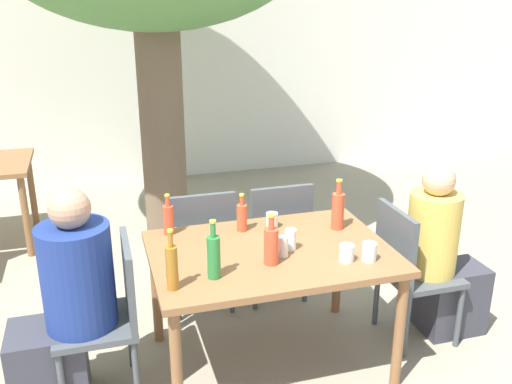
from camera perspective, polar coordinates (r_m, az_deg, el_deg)
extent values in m
plane|color=gray|center=(3.69, 1.38, -16.50)|extent=(30.00, 30.00, 0.00)
cube|color=white|center=(6.77, -8.73, 12.98)|extent=(10.00, 0.08, 2.80)
cylinder|color=brown|center=(5.08, -9.32, 5.93)|extent=(0.38, 0.38, 1.97)
cube|color=brown|center=(3.30, 1.48, -6.11)|extent=(1.38, 0.96, 0.04)
cylinder|color=brown|center=(3.03, -7.92, -17.39)|extent=(0.06, 0.06, 0.72)
cylinder|color=brown|center=(3.39, 14.14, -13.39)|extent=(0.06, 0.06, 0.72)
cylinder|color=brown|center=(3.73, -9.96, -9.75)|extent=(0.06, 0.06, 0.72)
cylinder|color=brown|center=(4.03, 8.17, -7.29)|extent=(0.06, 0.06, 0.72)
cylinder|color=brown|center=(5.18, -22.02, -2.32)|extent=(0.06, 0.06, 0.72)
cylinder|color=brown|center=(5.83, -21.50, 0.17)|extent=(0.06, 0.06, 0.72)
cube|color=#474C51|center=(3.32, -15.82, -12.61)|extent=(0.44, 0.44, 0.04)
cube|color=#474C51|center=(3.20, -12.61, -8.57)|extent=(0.04, 0.44, 0.45)
cylinder|color=#474C51|center=(3.61, -18.65, -14.42)|extent=(0.04, 0.04, 0.43)
cylinder|color=#474C51|center=(3.60, -12.44, -13.85)|extent=(0.04, 0.04, 0.43)
cylinder|color=#474C51|center=(3.29, -11.88, -17.44)|extent=(0.04, 0.04, 0.43)
cube|color=#474C51|center=(3.83, 16.07, -7.95)|extent=(0.44, 0.44, 0.04)
cube|color=#474C51|center=(3.63, 13.75, -5.07)|extent=(0.04, 0.44, 0.45)
cylinder|color=#474C51|center=(3.91, 19.64, -11.69)|extent=(0.04, 0.04, 0.43)
cylinder|color=#474C51|center=(4.18, 16.63, -9.21)|extent=(0.04, 0.04, 0.43)
cylinder|color=#474C51|center=(3.72, 14.75, -12.88)|extent=(0.04, 0.04, 0.43)
cylinder|color=#474C51|center=(4.00, 11.96, -10.16)|extent=(0.04, 0.04, 0.43)
cube|color=#474C51|center=(4.07, -5.74, -5.54)|extent=(0.44, 0.44, 0.04)
cube|color=#474C51|center=(3.79, -5.29, -3.47)|extent=(0.44, 0.04, 0.45)
cylinder|color=#474C51|center=(4.37, -3.66, -6.98)|extent=(0.04, 0.04, 0.43)
cylinder|color=#474C51|center=(4.32, -8.62, -7.56)|extent=(0.04, 0.04, 0.43)
cylinder|color=#474C51|center=(4.05, -2.43, -9.32)|extent=(0.04, 0.04, 0.43)
cylinder|color=#474C51|center=(3.98, -7.82, -10.00)|extent=(0.04, 0.04, 0.43)
cube|color=#474C51|center=(4.19, 1.68, -4.66)|extent=(0.44, 0.44, 0.04)
cube|color=#474C51|center=(3.92, 2.62, -2.58)|extent=(0.44, 0.04, 0.45)
cylinder|color=#474C51|center=(4.51, 3.21, -6.09)|extent=(0.04, 0.04, 0.43)
cylinder|color=#474C51|center=(4.41, -1.49, -6.71)|extent=(0.04, 0.04, 0.43)
cylinder|color=#474C51|center=(4.19, 4.96, -8.26)|extent=(0.04, 0.04, 0.43)
cylinder|color=#474C51|center=(4.08, -0.09, -9.00)|extent=(0.04, 0.04, 0.43)
cube|color=#383842|center=(3.45, -19.95, -15.99)|extent=(0.40, 0.34, 0.46)
cylinder|color=navy|center=(3.17, -17.42, -8.05)|extent=(0.38, 0.38, 0.57)
sphere|color=tan|center=(3.02, -18.16, -1.59)|extent=(0.21, 0.21, 0.21)
cube|color=#383842|center=(4.07, 18.94, -10.00)|extent=(0.40, 0.29, 0.46)
cylinder|color=gold|center=(3.75, 17.26, -3.97)|extent=(0.32, 0.32, 0.53)
sphere|color=tan|center=(3.62, 17.83, 1.17)|extent=(0.20, 0.20, 0.20)
cylinder|color=#287A38|center=(2.95, -4.25, -6.54)|extent=(0.07, 0.07, 0.23)
cylinder|color=#287A38|center=(2.89, -4.32, -3.80)|extent=(0.03, 0.03, 0.08)
cylinder|color=gold|center=(2.87, -4.35, -2.95)|extent=(0.03, 0.03, 0.01)
cylinder|color=#9E661E|center=(2.87, -8.39, -7.54)|extent=(0.06, 0.06, 0.23)
cylinder|color=#9E661E|center=(2.80, -8.55, -4.71)|extent=(0.02, 0.02, 0.08)
cylinder|color=gold|center=(2.78, -8.60, -3.84)|extent=(0.03, 0.03, 0.01)
cylinder|color=#DB4C2D|center=(3.57, 8.18, -1.92)|extent=(0.08, 0.08, 0.23)
cylinder|color=#DB4C2D|center=(3.51, 8.30, 0.43)|extent=(0.03, 0.03, 0.08)
cylinder|color=gold|center=(3.50, 8.34, 1.14)|extent=(0.04, 0.04, 0.01)
cylinder|color=#DB4C2D|center=(3.09, 1.53, -5.46)|extent=(0.08, 0.08, 0.20)
cylinder|color=#DB4C2D|center=(3.04, 1.55, -3.10)|extent=(0.03, 0.03, 0.07)
cylinder|color=gold|center=(3.02, 1.56, -2.37)|extent=(0.04, 0.04, 0.01)
cylinder|color=#DB4C2D|center=(3.51, -1.42, -2.60)|extent=(0.06, 0.06, 0.17)
cylinder|color=#DB4C2D|center=(3.47, -1.43, -0.85)|extent=(0.03, 0.03, 0.06)
cylinder|color=gold|center=(3.46, -1.44, -0.30)|extent=(0.03, 0.03, 0.01)
cylinder|color=#DB4C2D|center=(3.50, -8.75, -2.79)|extent=(0.07, 0.07, 0.18)
cylinder|color=#DB4C2D|center=(3.46, -8.85, -0.92)|extent=(0.03, 0.03, 0.06)
cylinder|color=gold|center=(3.44, -8.89, -0.33)|extent=(0.03, 0.03, 0.01)
cylinder|color=silver|center=(3.18, 9.06, -6.05)|extent=(0.08, 0.08, 0.10)
cylinder|color=silver|center=(3.20, 2.70, -5.47)|extent=(0.06, 0.06, 0.12)
cylinder|color=silver|center=(3.57, 1.61, -2.84)|extent=(0.07, 0.07, 0.10)
cylinder|color=white|center=(3.28, 3.47, -4.76)|extent=(0.07, 0.07, 0.13)
cylinder|color=silver|center=(3.21, 11.26, -5.88)|extent=(0.08, 0.08, 0.10)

